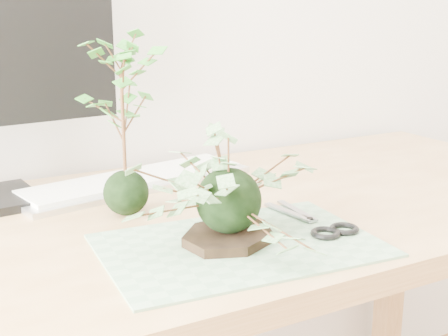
{
  "coord_description": "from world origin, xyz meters",
  "views": [
    {
      "loc": [
        -0.47,
        0.3,
        1.1
      ],
      "look_at": [
        0.0,
        1.14,
        0.84
      ],
      "focal_mm": 50.0,
      "sensor_mm": 36.0,
      "label": 1
    }
  ],
  "objects_px": {
    "ivy_kokedama": "(229,170)",
    "maple_kokedama": "(121,82)",
    "desk": "(212,255)",
    "keyboard": "(135,181)"
  },
  "relations": [
    {
      "from": "desk",
      "to": "maple_kokedama",
      "type": "distance_m",
      "value": 0.35
    },
    {
      "from": "maple_kokedama",
      "to": "keyboard",
      "type": "relative_size",
      "value": 0.64
    },
    {
      "from": "desk",
      "to": "ivy_kokedama",
      "type": "distance_m",
      "value": 0.26
    },
    {
      "from": "ivy_kokedama",
      "to": "keyboard",
      "type": "bearing_deg",
      "value": 91.68
    },
    {
      "from": "keyboard",
      "to": "desk",
      "type": "bearing_deg",
      "value": -83.55
    },
    {
      "from": "ivy_kokedama",
      "to": "maple_kokedama",
      "type": "bearing_deg",
      "value": 113.43
    },
    {
      "from": "desk",
      "to": "maple_kokedama",
      "type": "relative_size",
      "value": 4.87
    },
    {
      "from": "maple_kokedama",
      "to": "keyboard",
      "type": "height_order",
      "value": "maple_kokedama"
    },
    {
      "from": "maple_kokedama",
      "to": "keyboard",
      "type": "distance_m",
      "value": 0.29
    },
    {
      "from": "desk",
      "to": "maple_kokedama",
      "type": "xyz_separation_m",
      "value": [
        -0.14,
        0.05,
        0.32
      ]
    }
  ]
}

